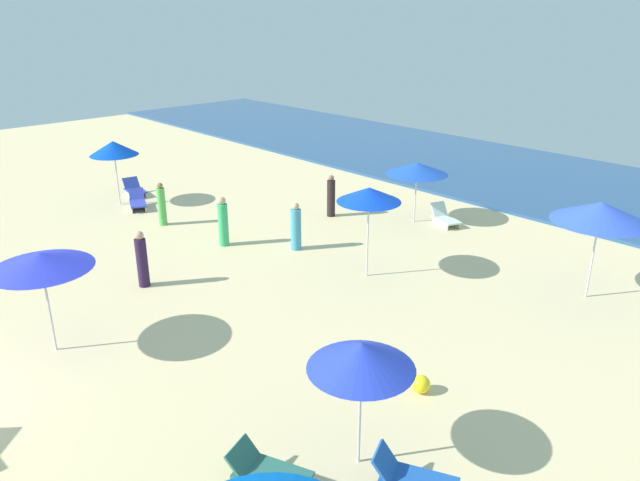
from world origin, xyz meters
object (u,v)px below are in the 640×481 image
(lounge_chair_4_0, at_px, (267,473))
(umbrella_6, at_px, (113,148))
(umbrella_1, at_px, (417,168))
(lounge_chair_1_0, at_px, (445,218))
(umbrella_2, at_px, (41,261))
(beachgoer_0, at_px, (223,223))
(lounge_chair_4_1, at_px, (412,480))
(lounge_chair_6_1, at_px, (135,190))
(beachgoer_3, at_px, (142,260))
(umbrella_0, at_px, (601,212))
(umbrella_5, at_px, (369,195))
(beachgoer_1, at_px, (331,197))
(lounge_chair_6_0, at_px, (138,202))
(beach_ball_0, at_px, (421,384))
(umbrella_4, at_px, (361,356))
(beachgoer_4, at_px, (296,228))
(beachgoer_2, at_px, (162,205))

(lounge_chair_4_0, relative_size, umbrella_6, 0.58)
(umbrella_1, distance_m, lounge_chair_1_0, 2.08)
(umbrella_2, distance_m, beachgoer_0, 7.38)
(umbrella_1, xyz_separation_m, lounge_chair_1_0, (0.96, 0.55, -1.76))
(lounge_chair_4_1, xyz_separation_m, umbrella_6, (-17.86, 3.62, 2.03))
(lounge_chair_6_1, bearing_deg, beachgoer_3, -106.13)
(umbrella_0, distance_m, lounge_chair_6_1, 18.01)
(umbrella_5, relative_size, beachgoer_3, 1.64)
(umbrella_0, distance_m, beachgoer_1, 9.87)
(lounge_chair_6_0, bearing_deg, beach_ball_0, -71.90)
(umbrella_0, relative_size, lounge_chair_4_0, 1.82)
(lounge_chair_1_0, height_order, beachgoer_0, beachgoer_0)
(umbrella_0, relative_size, umbrella_6, 1.06)
(umbrella_0, relative_size, lounge_chair_4_1, 1.83)
(umbrella_4, height_order, beachgoer_4, umbrella_4)
(beachgoer_1, xyz_separation_m, beach_ball_0, (9.38, -6.48, -0.55))
(umbrella_0, relative_size, beachgoer_3, 1.64)
(umbrella_0, xyz_separation_m, lounge_chair_4_0, (-0.42, -10.80, -2.19))
(lounge_chair_1_0, distance_m, beachgoer_1, 4.26)
(lounge_chair_4_0, height_order, beachgoer_2, beachgoer_2)
(umbrella_5, bearing_deg, beachgoer_1, 146.98)
(umbrella_1, relative_size, lounge_chair_6_0, 1.53)
(lounge_chair_1_0, relative_size, beachgoer_4, 0.86)
(umbrella_6, bearing_deg, umbrella_2, -33.30)
(umbrella_4, height_order, lounge_chair_4_0, umbrella_4)
(lounge_chair_1_0, distance_m, umbrella_5, 5.94)
(beach_ball_0, bearing_deg, umbrella_4, -77.49)
(umbrella_5, bearing_deg, umbrella_2, -104.15)
(lounge_chair_1_0, height_order, lounge_chair_4_1, lounge_chair_1_0)
(umbrella_6, distance_m, beachgoer_2, 3.71)
(lounge_chair_1_0, relative_size, beachgoer_3, 0.83)
(lounge_chair_4_0, bearing_deg, beach_ball_0, -23.32)
(beachgoer_0, distance_m, beachgoer_3, 3.64)
(beachgoer_4, bearing_deg, umbrella_0, 36.25)
(beachgoer_0, bearing_deg, beachgoer_3, 133.58)
(umbrella_0, bearing_deg, umbrella_4, -88.74)
(lounge_chair_4_1, distance_m, beachgoer_1, 14.11)
(lounge_chair_1_0, xyz_separation_m, beach_ball_0, (5.87, -8.84, -0.06))
(lounge_chair_4_1, height_order, lounge_chair_6_1, lounge_chair_4_1)
(umbrella_1, height_order, beach_ball_0, umbrella_1)
(umbrella_4, xyz_separation_m, lounge_chair_6_0, (-15.80, 4.01, -1.89))
(lounge_chair_4_0, xyz_separation_m, lounge_chair_4_1, (1.72, 1.64, -0.01))
(lounge_chair_6_1, relative_size, beach_ball_0, 3.48)
(lounge_chair_6_0, bearing_deg, beachgoer_1, -26.18)
(lounge_chair_6_0, distance_m, beach_ball_0, 15.35)
(umbrella_4, distance_m, beachgoer_3, 9.25)
(beachgoer_3, bearing_deg, beachgoer_1, -167.58)
(lounge_chair_1_0, xyz_separation_m, lounge_chair_6_1, (-11.09, -6.52, -0.00))
(umbrella_2, height_order, beach_ball_0, umbrella_2)
(umbrella_5, distance_m, beachgoer_1, 5.82)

